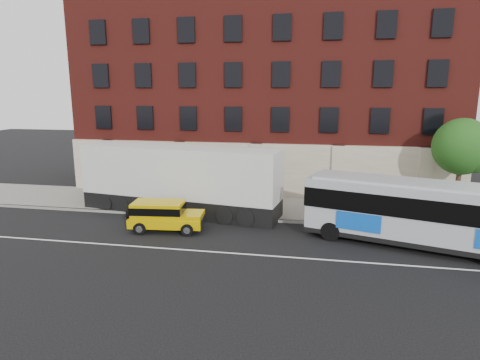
% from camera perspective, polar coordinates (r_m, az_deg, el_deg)
% --- Properties ---
extents(ground, '(120.00, 120.00, 0.00)m').
position_cam_1_polar(ground, '(20.89, -2.58, -10.43)').
color(ground, black).
rests_on(ground, ground).
extents(sidewalk, '(60.00, 6.00, 0.15)m').
position_cam_1_polar(sidewalk, '(29.22, 1.39, -3.61)').
color(sidewalk, gray).
rests_on(sidewalk, ground).
extents(kerb, '(60.00, 0.25, 0.15)m').
position_cam_1_polar(kerb, '(26.39, 0.36, -5.36)').
color(kerb, gray).
rests_on(kerb, ground).
extents(lane_line, '(60.00, 0.12, 0.01)m').
position_cam_1_polar(lane_line, '(21.33, -2.27, -9.91)').
color(lane_line, white).
rests_on(lane_line, ground).
extents(building, '(30.00, 12.10, 15.00)m').
position_cam_1_polar(building, '(35.96, 3.47, 11.46)').
color(building, maroon).
rests_on(building, sidewalk).
extents(sign_pole, '(0.30, 0.20, 2.50)m').
position_cam_1_polar(sign_pole, '(28.82, -16.47, -1.51)').
color(sign_pole, slate).
rests_on(sign_pole, ground).
extents(street_tree, '(3.60, 3.60, 6.20)m').
position_cam_1_polar(street_tree, '(29.92, 28.21, 3.79)').
color(street_tree, '#37261B').
rests_on(street_tree, sidewalk).
extents(city_bus, '(12.90, 6.27, 3.47)m').
position_cam_1_polar(city_bus, '(23.38, 24.77, -4.13)').
color(city_bus, '#B1B5BC').
rests_on(city_bus, ground).
extents(yellow_suv, '(4.58, 2.31, 1.72)m').
position_cam_1_polar(yellow_suv, '(24.66, -10.49, -4.62)').
color(yellow_suv, '#D8B100').
rests_on(yellow_suv, ground).
extents(shipping_container, '(13.61, 4.67, 4.45)m').
position_cam_1_polar(shipping_container, '(27.65, -8.28, -0.11)').
color(shipping_container, black).
rests_on(shipping_container, ground).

